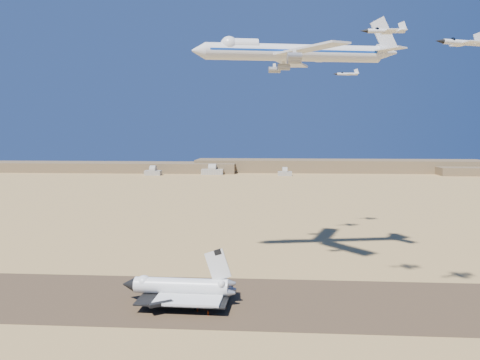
# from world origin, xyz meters

# --- Properties ---
(ground) EXTENTS (1200.00, 1200.00, 0.00)m
(ground) POSITION_xyz_m (0.00, 0.00, 0.00)
(ground) COLOR tan
(ground) RESTS_ON ground
(runway) EXTENTS (600.00, 50.00, 0.06)m
(runway) POSITION_xyz_m (0.00, 0.00, 0.03)
(runway) COLOR #4B3A25
(runway) RESTS_ON ground
(ridgeline) EXTENTS (960.00, 90.00, 18.00)m
(ridgeline) POSITION_xyz_m (65.32, 527.31, 7.63)
(ridgeline) COLOR brown
(ridgeline) RESTS_ON ground
(hangars) EXTENTS (200.50, 29.50, 30.00)m
(hangars) POSITION_xyz_m (-64.00, 478.43, 4.83)
(hangars) COLOR #A09D8E
(hangars) RESTS_ON ground
(shuttle) EXTENTS (39.83, 25.04, 19.63)m
(shuttle) POSITION_xyz_m (-8.34, -3.44, 5.28)
(shuttle) COLOR silver
(shuttle) RESTS_ON runway
(carrier_747) EXTENTS (86.48, 65.61, 21.47)m
(carrier_747) POSITION_xyz_m (28.97, 38.06, 91.36)
(carrier_747) COLOR silver
(crew_a) EXTENTS (0.60, 0.72, 1.69)m
(crew_a) POSITION_xyz_m (0.89, -9.28, 0.91)
(crew_a) COLOR #D33E0C
(crew_a) RESTS_ON runway
(crew_b) EXTENTS (0.88, 0.87, 1.62)m
(crew_b) POSITION_xyz_m (2.74, -13.92, 0.87)
(crew_b) COLOR #D33E0C
(crew_b) RESTS_ON runway
(crew_c) EXTENTS (1.25, 1.04, 1.90)m
(crew_c) POSITION_xyz_m (-1.24, -10.79, 1.01)
(crew_c) COLOR #D33E0C
(crew_c) RESTS_ON runway
(chase_jet_a) EXTENTS (14.36, 7.76, 3.57)m
(chase_jet_a) POSITION_xyz_m (57.18, -8.91, 89.76)
(chase_jet_a) COLOR silver
(chase_jet_b) EXTENTS (15.50, 9.14, 3.97)m
(chase_jet_b) POSITION_xyz_m (76.65, -17.22, 84.52)
(chase_jet_b) COLOR silver
(chase_jet_e) EXTENTS (14.71, 8.44, 3.73)m
(chase_jet_e) POSITION_xyz_m (45.53, 80.52, 94.40)
(chase_jet_e) COLOR silver
(chase_jet_f) EXTENTS (14.45, 7.84, 3.60)m
(chase_jet_f) POSITION_xyz_m (63.53, 106.21, 90.71)
(chase_jet_f) COLOR silver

